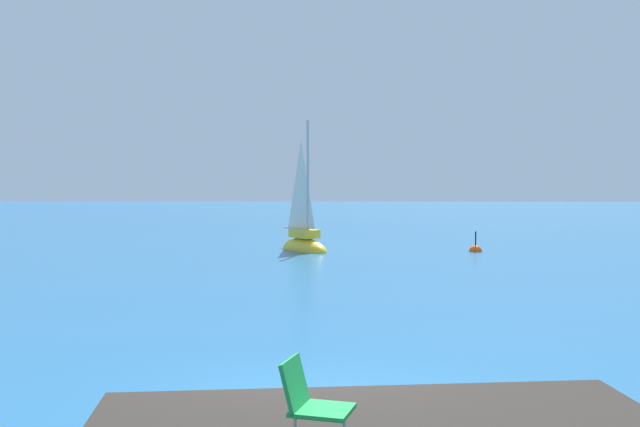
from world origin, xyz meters
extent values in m
plane|color=#236093|center=(0.00, 0.00, 0.00)|extent=(160.00, 160.00, 0.00)
ellipsoid|color=yellow|center=(-1.04, 21.72, 0.00)|extent=(2.68, 3.26, 1.10)
cube|color=yellow|center=(-1.04, 21.72, 0.73)|extent=(1.41, 1.59, 0.36)
cylinder|color=#B7B7BC|center=(-0.88, 21.47, 3.04)|extent=(0.12, 0.12, 4.98)
cylinder|color=#B2B2B7|center=(-1.43, 22.30, 0.90)|extent=(1.19, 1.71, 0.10)
pyramid|color=silver|center=(-1.19, 21.94, 2.84)|extent=(0.93, 1.36, 3.79)
cube|color=green|center=(0.24, -3.60, 1.14)|extent=(0.63, 0.60, 0.04)
cube|color=green|center=(-0.01, -3.53, 1.37)|extent=(0.27, 0.50, 0.45)
cylinder|color=silver|center=(-0.01, -3.53, 0.97)|extent=(0.04, 0.04, 0.35)
sphere|color=#EA5114|center=(6.21, 21.41, 0.00)|extent=(0.56, 0.56, 0.56)
cylinder|color=black|center=(6.21, 21.41, 0.55)|extent=(0.06, 0.06, 0.60)
camera|label=1|loc=(0.38, -10.21, 3.26)|focal=42.05mm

